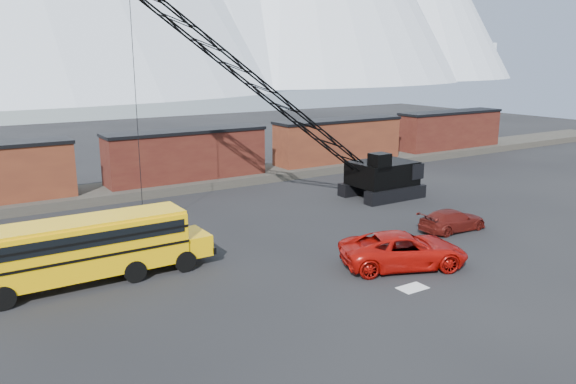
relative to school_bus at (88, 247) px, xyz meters
name	(u,v)px	position (x,y,z in m)	size (l,w,h in m)	color
ground	(351,265)	(12.20, -4.97, -1.79)	(160.00, 160.00, 0.00)	black
gravel_berm	(188,183)	(12.20, 17.03, -1.44)	(120.00, 5.00, 0.70)	#454039
boxcar_mid	(187,155)	(12.20, 17.03, 0.97)	(13.70, 3.10, 4.17)	#4A1D14
boxcar_east_near	(338,140)	(28.20, 17.03, 0.97)	(13.70, 3.10, 4.17)	#481F14
boxcar_east_far	(450,130)	(44.20, 17.03, 0.97)	(13.70, 3.10, 4.17)	#4A1D14
snow_patch	(412,288)	(12.70, -8.97, -1.78)	(1.40, 0.90, 0.02)	silver
school_bus	(88,247)	(0.00, 0.00, 0.00)	(11.65, 2.65, 3.19)	#E3A804
red_pickup	(404,250)	(14.33, -6.64, -0.88)	(3.04, 6.60, 1.84)	#A10C07
maroon_suv	(452,220)	(21.40, -3.66, -1.11)	(1.91, 4.70, 1.36)	#4E120E
crawler_crane	(282,103)	(14.73, 5.91, 5.86)	(22.28, 4.20, 15.32)	black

